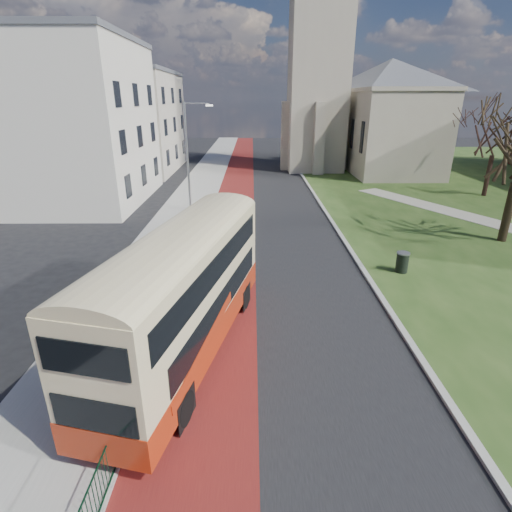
{
  "coord_description": "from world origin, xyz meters",
  "views": [
    {
      "loc": [
        0.35,
        -12.54,
        8.37
      ],
      "look_at": [
        0.51,
        3.51,
        2.0
      ],
      "focal_mm": 28.0,
      "sensor_mm": 36.0,
      "label": 1
    }
  ],
  "objects_px": {
    "litter_bin": "(402,262)",
    "streetlamp": "(189,152)",
    "winter_tree_far": "(499,122)",
    "bus": "(185,288)"
  },
  "relations": [
    {
      "from": "litter_bin",
      "to": "streetlamp",
      "type": "bearing_deg",
      "value": 136.26
    },
    {
      "from": "litter_bin",
      "to": "winter_tree_far",
      "type": "bearing_deg",
      "value": 51.55
    },
    {
      "from": "streetlamp",
      "to": "bus",
      "type": "bearing_deg",
      "value": -82.5
    },
    {
      "from": "winter_tree_far",
      "to": "bus",
      "type": "bearing_deg",
      "value": -134.5
    },
    {
      "from": "streetlamp",
      "to": "litter_bin",
      "type": "height_order",
      "value": "streetlamp"
    },
    {
      "from": "bus",
      "to": "winter_tree_far",
      "type": "xyz_separation_m",
      "value": [
        23.5,
        23.92,
        3.96
      ]
    },
    {
      "from": "streetlamp",
      "to": "litter_bin",
      "type": "bearing_deg",
      "value": -43.74
    },
    {
      "from": "bus",
      "to": "winter_tree_far",
      "type": "bearing_deg",
      "value": 58.86
    },
    {
      "from": "bus",
      "to": "streetlamp",
      "type": "bearing_deg",
      "value": 110.85
    },
    {
      "from": "streetlamp",
      "to": "litter_bin",
      "type": "distance_m",
      "value": 17.56
    }
  ]
}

